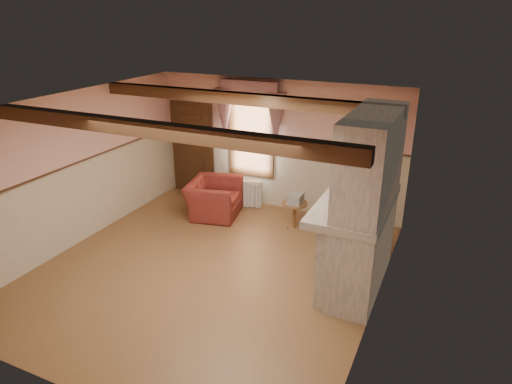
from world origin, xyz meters
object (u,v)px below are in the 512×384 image
at_px(radiator, 246,193).
at_px(oil_lamp, 363,182).
at_px(bowl, 355,199).
at_px(mantel_clock, 367,178).
at_px(side_table, 294,215).
at_px(armchair, 214,198).

distance_m(radiator, oil_lamp, 3.52).
relative_size(radiator, bowl, 2.10).
bearing_deg(mantel_clock, side_table, 155.06).
distance_m(bowl, mantel_clock, 0.83).
bearing_deg(bowl, armchair, 156.74).
bearing_deg(armchair, radiator, -41.66).
xyz_separation_m(armchair, side_table, (1.78, 0.11, -0.10)).
bearing_deg(oil_lamp, side_table, 145.51).
bearing_deg(radiator, mantel_clock, -39.84).
distance_m(bowl, oil_lamp, 0.50).
xyz_separation_m(bowl, mantel_clock, (0.00, 0.82, 0.06)).
bearing_deg(oil_lamp, mantel_clock, 90.00).
height_order(armchair, oil_lamp, oil_lamp).
xyz_separation_m(armchair, oil_lamp, (3.27, -0.91, 1.18)).
bearing_deg(armchair, oil_lamp, -117.29).
bearing_deg(mantel_clock, oil_lamp, -90.00).
bearing_deg(side_table, armchair, -176.38).
distance_m(mantel_clock, oil_lamp, 0.33).
bearing_deg(mantel_clock, radiator, 155.60).
bearing_deg(armchair, bowl, -124.99).
bearing_deg(oil_lamp, armchair, 164.45).
distance_m(armchair, bowl, 3.72).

